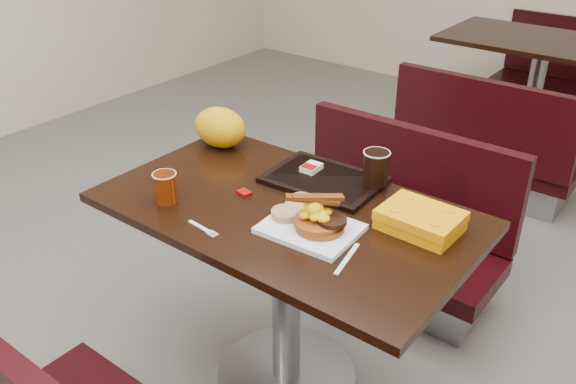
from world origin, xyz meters
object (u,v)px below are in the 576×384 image
Objects in this scene: bench_far_n at (564,73)px; paper_bag at (220,127)px; bench_far_s at (492,134)px; hashbrown_sleeve_left at (311,168)px; coffee_cup_far at (376,168)px; knife at (347,259)px; clamshell at (420,220)px; platter at (310,229)px; fork at (199,226)px; tray at (324,180)px; table_far at (533,98)px; coffee_cup_near at (166,188)px; pancake_stack at (320,224)px; table_near at (286,300)px; bench_near_n at (386,221)px.

bench_far_n is 4.57× the size of paper_bag.
bench_far_s and bench_far_n have the same top height.
hashbrown_sleeve_left is 0.24m from coffee_cup_far.
knife is 0.70× the size of clamshell.
paper_bag reaches higher than platter.
bench_far_s is at bearing 92.03° from fork.
tray is at bearing -90.02° from bench_far_s.
coffee_cup_far reaches higher than knife.
bench_far_s is 1.40m from bench_far_n.
fork is at bearing -53.31° from paper_bag.
knife is 0.74× the size of paper_bag.
platter is 0.72× the size of tray.
knife is (0.31, -2.73, 0.38)m from table_far.
coffee_cup_near is 0.46× the size of paper_bag.
fork is (-0.28, -0.19, -0.01)m from platter.
coffee_cup_near is at bearing -98.82° from bench_far_s.
table_far is at bearing 86.97° from tray.
table_far is 2.86m from coffee_cup_near.
bench_far_s is at bearing 85.16° from hashbrown_sleeve_left.
pancake_stack is at bearing 16.21° from coffee_cup_near.
platter is 1.71× the size of knife.
table_far is at bearing 90.00° from table_near.
clamshell is (0.40, -0.07, 0.02)m from tray.
fork is (-0.31, -0.19, -0.03)m from pancake_stack.
coffee_cup_near reaches higher than bench_near_n.
pancake_stack is (0.18, -1.96, 0.42)m from bench_far_s.
clamshell is (0.40, -1.76, 0.42)m from bench_far_s.
bench_far_n is at bearing 90.00° from bench_near_n.
clamshell is (0.47, -0.09, 0.00)m from hashbrown_sleeve_left.
bench_far_s is at bearing 95.10° from pancake_stack.
table_far is 16.26× the size of hashbrown_sleeve_left.
table_near is at bearing -122.97° from knife.
platter is 1.90× the size of pancake_stack.
clamshell reaches higher than platter.
fork is 0.49m from tray.
bench_near_n is at bearing 86.90° from tray.
clamshell is (0.40, -0.56, 0.42)m from bench_near_n.
platter is 3.76× the size of hashbrown_sleeve_left.
bench_far_s is 8.67× the size of coffee_cup_far.
knife is at bearing -21.84° from table_near.
knife reaches higher than bench_far_n.
table_far is (0.00, 2.60, 0.00)m from table_near.
fork is 0.47m from knife.
platter is at bearing -139.14° from clamshell.
platter reaches higher than fork.
paper_bag is at bearing 152.06° from platter.
bench_far_n is 6.83× the size of pancake_stack.
coffee_cup_far is 0.65m from paper_bag.
platter is at bearing 16.29° from coffee_cup_near.
bench_far_s is 1.81m from paper_bag.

